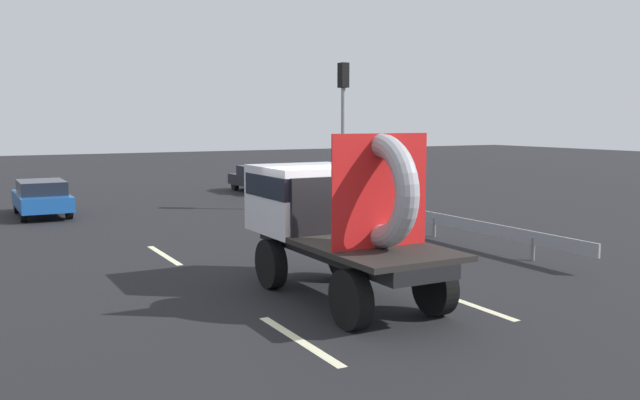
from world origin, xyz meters
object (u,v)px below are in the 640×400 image
Objects in this scene: distant_sedan at (42,197)px; traffic_light at (343,114)px; flatbed_truck at (328,211)px; oncoming_car at (259,178)px.

traffic_light reaches higher than distant_sedan.
oncoming_car is at bearing 70.68° from flatbed_truck.
traffic_light is (10.03, -3.88, 2.90)m from distant_sedan.
flatbed_truck is 1.29× the size of distant_sedan.
traffic_light reaches higher than flatbed_truck.
oncoming_car is at bearing 20.52° from distant_sedan.
distant_sedan is at bearing 158.87° from traffic_light.
traffic_light is (6.37, 10.21, 1.97)m from flatbed_truck.
distant_sedan is at bearing 104.57° from flatbed_truck.
flatbed_truck is at bearing -75.43° from distant_sedan.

